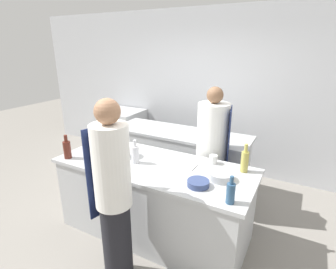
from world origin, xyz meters
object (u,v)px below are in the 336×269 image
bottle_wine (115,148)px  chef_at_prep_near (114,196)px  bowl_wooden_salad (105,146)px  cup (213,159)px  bottle_cooking_oil (231,192)px  oven_range (122,133)px  bottle_sauce (135,154)px  chef_at_stove (212,154)px  bottle_water (67,149)px  bowl_prep_small (198,183)px  bowl_ceramic_blue (221,176)px  bottle_olive_oil (245,161)px  bowl_mixing_large (131,154)px  bottle_vinegar (95,156)px

bottle_wine → chef_at_prep_near: bearing=-51.7°
bowl_wooden_salad → cup: 1.40m
cup → bottle_wine: bearing=-160.1°
chef_at_prep_near → bottle_cooking_oil: 1.03m
oven_range → bottle_sauce: (1.61, -1.78, 0.54)m
oven_range → chef_at_prep_near: chef_at_prep_near is taller
chef_at_stove → bottle_water: bearing=-66.5°
oven_range → chef_at_stove: 2.49m
bowl_prep_small → bowl_ceramic_blue: (0.15, 0.22, 0.01)m
bottle_olive_oil → bowl_mixing_large: bottle_olive_oil is taller
oven_range → bottle_sauce: 2.47m
bottle_water → bowl_ceramic_blue: size_ratio=1.24×
chef_at_prep_near → bottle_wine: (-0.54, 0.68, 0.12)m
bottle_cooking_oil → bottle_sauce: size_ratio=0.92×
chef_at_stove → bottle_vinegar: (-1.03, -1.02, 0.15)m
bottle_sauce → bowl_prep_small: size_ratio=1.29×
bottle_olive_oil → bottle_wine: 1.49m
chef_at_stove → cup: 0.43m
cup → bowl_ceramic_blue: bearing=-59.0°
bottle_wine → bowl_wooden_salad: bearing=153.0°
bowl_mixing_large → bottle_sauce: bearing=-37.9°
bottle_sauce → cup: bearing=27.2°
bowl_wooden_salad → cup: (1.38, 0.25, 0.01)m
bottle_vinegar → bowl_ceramic_blue: bottle_vinegar is taller
bottle_water → bowl_ceramic_blue: (1.78, 0.35, -0.08)m
bottle_vinegar → cup: 1.34m
bowl_ceramic_blue → bottle_sauce: bearing=-175.5°
bottle_wine → bottle_sauce: 0.30m
oven_range → bottle_sauce: bearing=-47.8°
bowl_ceramic_blue → cup: (-0.20, 0.33, 0.01)m
bottle_olive_oil → bottle_wine: bearing=-166.0°
bottle_cooking_oil → bottle_water: size_ratio=0.88×
chef_at_stove → oven_range: bearing=-126.9°
oven_range → bowl_mixing_large: 2.26m
oven_range → bowl_mixing_large: (1.46, -1.66, 0.47)m
bottle_sauce → bowl_prep_small: bottle_sauce is taller
bottle_cooking_oil → cup: size_ratio=2.50×
bottle_cooking_oil → bowl_wooden_salad: 1.82m
chef_at_prep_near → bottle_olive_oil: chef_at_prep_near is taller
chef_at_stove → bottle_water: size_ratio=5.96×
bottle_water → bowl_mixing_large: 0.75m
bottle_cooking_oil → bowl_mixing_large: bottle_cooking_oil is taller
bottle_wine → bottle_sauce: bottle_wine is taller
chef_at_prep_near → bowl_mixing_large: size_ratio=8.97×
bottle_wine → bowl_wooden_salad: (-0.28, 0.14, -0.07)m
chef_at_stove → cup: bearing=7.5°
oven_range → bottle_wine: size_ratio=3.17×
bottle_cooking_oil → cup: 0.79m
bottle_vinegar → bowl_prep_small: (1.23, 0.08, -0.06)m
bowl_mixing_large → bottle_cooking_oil: bearing=-16.6°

